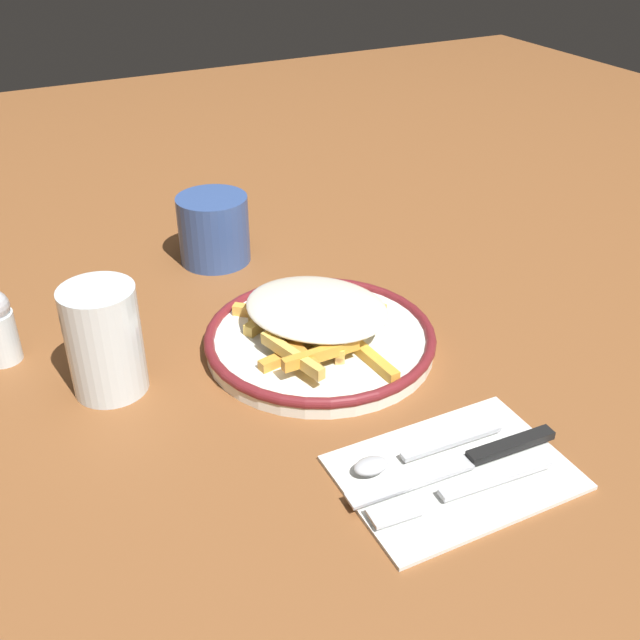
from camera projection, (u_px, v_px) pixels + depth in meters
name	position (u px, v px, depth m)	size (l,w,h in m)	color
ground_plane	(320.00, 348.00, 0.84)	(2.60, 2.60, 0.00)	brown
plate	(320.00, 339.00, 0.84)	(0.26, 0.26, 0.02)	white
fries_heap	(313.00, 315.00, 0.83)	(0.23, 0.20, 0.04)	gold
napkin	(454.00, 471.00, 0.67)	(0.14, 0.20, 0.01)	silver
fork	(462.00, 489.00, 0.64)	(0.03, 0.18, 0.01)	silver
knife	(473.00, 459.00, 0.67)	(0.03, 0.21, 0.01)	black
spoon	(404.00, 456.00, 0.67)	(0.02, 0.15, 0.01)	silver
water_glass	(104.00, 340.00, 0.75)	(0.08, 0.08, 0.12)	silver
coffee_mug	(213.00, 229.00, 1.01)	(0.12, 0.09, 0.09)	#35508F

